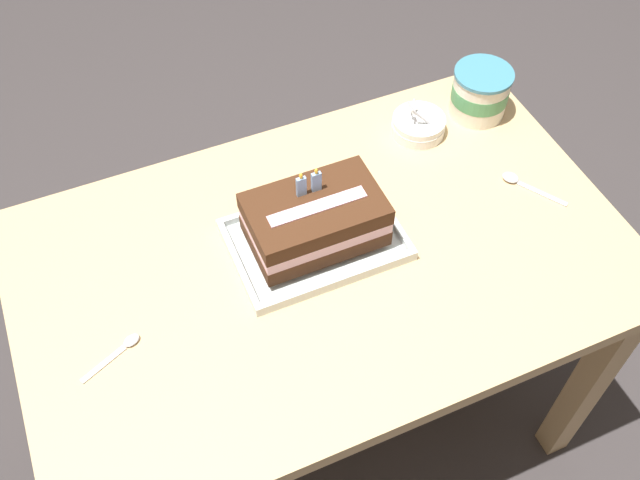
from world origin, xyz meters
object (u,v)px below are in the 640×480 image
birthday_cake (315,219)px  bowl_stack (418,125)px  ice_cream_tub (480,92)px  foil_tray (315,241)px  serving_spoon_near_tray (124,347)px  serving_spoon_by_bowls (517,181)px

birthday_cake → bowl_stack: 0.39m
ice_cream_tub → foil_tray: bearing=-157.3°
birthday_cake → serving_spoon_near_tray: size_ratio=2.12×
foil_tray → ice_cream_tub: 0.53m
foil_tray → serving_spoon_near_tray: (-0.40, -0.08, -0.00)m
bowl_stack → serving_spoon_by_bowls: (0.12, -0.22, -0.01)m
foil_tray → serving_spoon_near_tray: size_ratio=2.76×
foil_tray → serving_spoon_near_tray: bearing=-168.6°
serving_spoon_by_bowls → birthday_cake: bearing=177.4°
ice_cream_tub → serving_spoon_by_bowls: (-0.04, -0.23, -0.05)m
bowl_stack → serving_spoon_by_bowls: bowl_stack is taller
foil_tray → ice_cream_tub: bearing=22.7°
serving_spoon_near_tray → birthday_cake: bearing=11.4°
ice_cream_tub → serving_spoon_near_tray: size_ratio=1.09×
foil_tray → bowl_stack: 0.39m
ice_cream_tub → serving_spoon_near_tray: (-0.89, -0.29, -0.05)m
birthday_cake → bowl_stack: size_ratio=2.14×
birthday_cake → ice_cream_tub: 0.53m
serving_spoon_by_bowls → serving_spoon_near_tray: bearing=-175.9°
bowl_stack → ice_cream_tub: ice_cream_tub is taller
birthday_cake → foil_tray: bearing=-90.0°
bowl_stack → serving_spoon_near_tray: bearing=-159.3°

